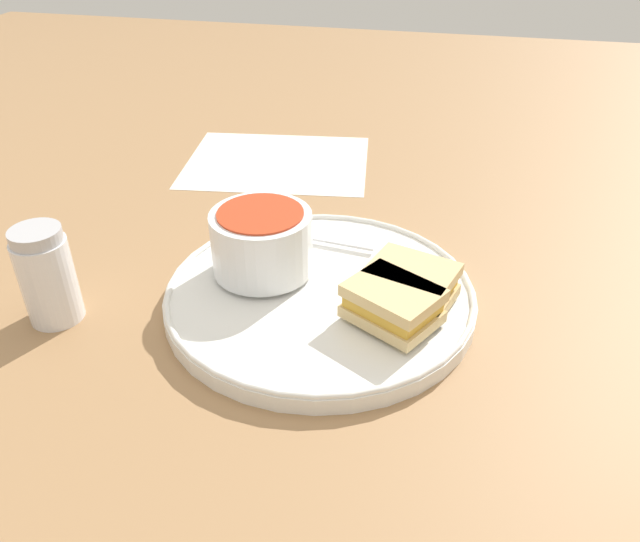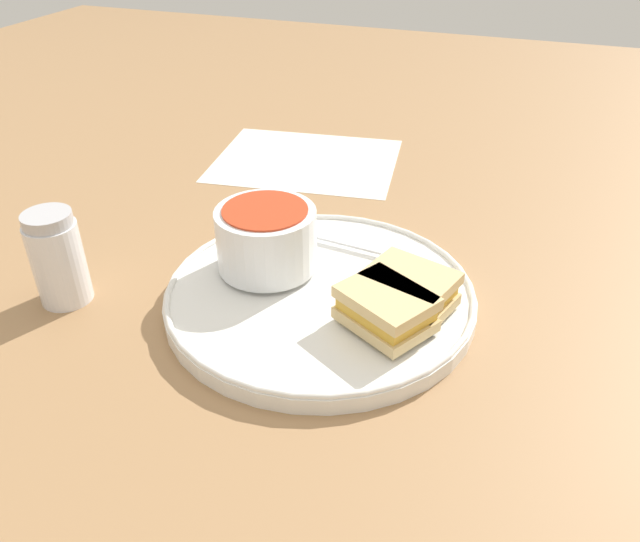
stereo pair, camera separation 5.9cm
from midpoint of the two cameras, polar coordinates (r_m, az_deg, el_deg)
ground_plane at (r=0.61m, az=2.77°, el=-3.02°), size 2.40×2.40×0.00m
plate at (r=0.61m, az=2.79°, el=-2.22°), size 0.30×0.30×0.02m
soup_bowl at (r=0.61m, az=-2.19°, el=2.97°), size 0.10×0.10×0.06m
spoon at (r=0.68m, az=1.41°, el=3.46°), size 0.03×0.11×0.01m
sandwich_half_near at (r=0.55m, az=9.13°, el=-3.49°), size 0.09×0.10×0.03m
sandwich_half_far at (r=0.58m, az=11.16°, el=-1.57°), size 0.08×0.09×0.03m
salt_shaker at (r=0.63m, az=-20.45°, el=1.00°), size 0.05×0.05×0.09m
menu_sheet at (r=0.92m, az=0.58°, el=10.06°), size 0.24×0.28×0.00m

